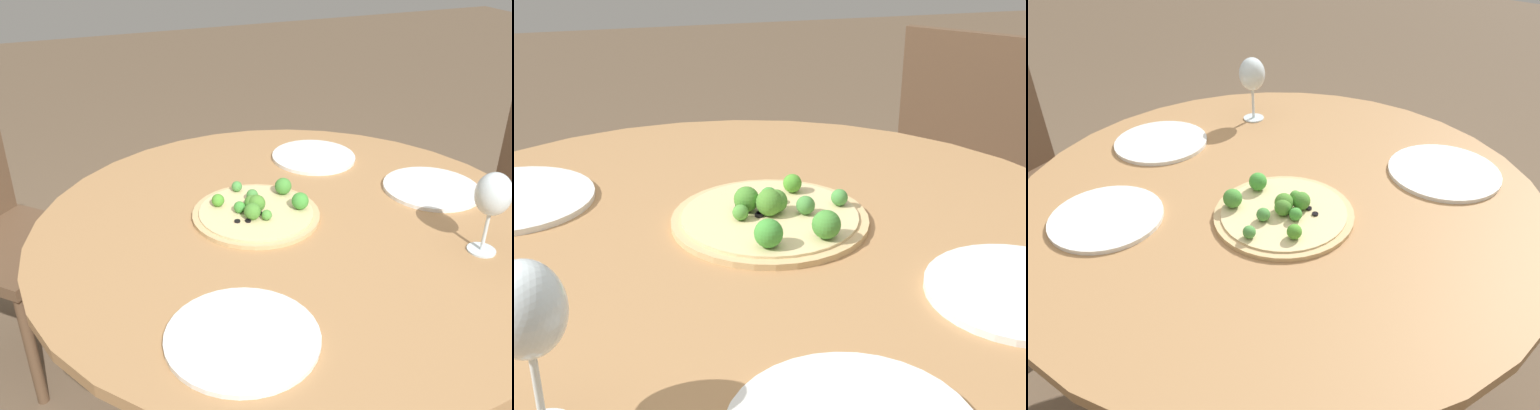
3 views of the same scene
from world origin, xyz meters
TOP-DOWN VIEW (x-y plane):
  - dining_table at (0.00, 0.00)m, footprint 1.23×1.23m
  - chair_2 at (-0.71, 0.72)m, footprint 0.57×0.57m
  - pizza at (-0.07, 0.07)m, footprint 0.31×0.31m
  - wine_glass at (0.32, -0.26)m, footprint 0.08×0.08m
  - plate_far at (0.21, 0.32)m, footprint 0.24×0.24m

SIDE VIEW (x-z plane):
  - chair_2 at x=-0.71m, z-range 0.05..0.93m
  - dining_table at x=0.00m, z-range 0.31..1.06m
  - plate_far at x=0.21m, z-range 0.76..0.77m
  - pizza at x=-0.07m, z-range 0.74..0.80m
  - wine_glass at x=0.32m, z-range 0.80..0.98m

